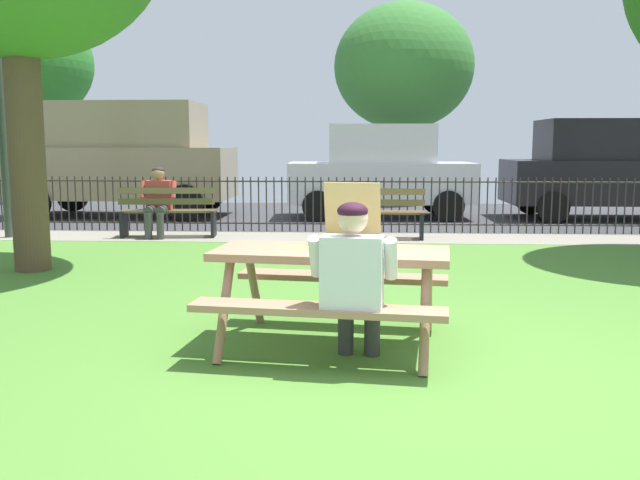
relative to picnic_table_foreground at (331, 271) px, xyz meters
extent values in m
cube|color=#4E8130|center=(0.66, 1.18, -0.61)|extent=(28.00, 11.70, 0.02)
cube|color=gray|center=(0.66, 6.33, -0.60)|extent=(28.00, 1.40, 0.01)
cube|color=#38383D|center=(0.66, 10.06, -0.60)|extent=(28.00, 6.05, 0.01)
cube|color=#A8785C|center=(0.00, 0.00, 0.14)|extent=(1.88, 0.98, 0.06)
cube|color=#A8785C|center=(-0.07, -0.60, -0.16)|extent=(1.82, 0.50, 0.05)
cube|color=#A8785C|center=(0.07, 0.60, -0.16)|extent=(1.82, 0.50, 0.05)
cylinder|color=#A8785C|center=(-0.78, -0.32, -0.24)|extent=(0.12, 0.44, 0.74)
cylinder|color=#A8785C|center=(-0.68, 0.50, -0.24)|extent=(0.12, 0.44, 0.74)
cylinder|color=#A8785C|center=(0.68, -0.50, -0.24)|extent=(0.12, 0.44, 0.74)
cylinder|color=#A8785C|center=(0.78, 0.32, -0.24)|extent=(0.12, 0.44, 0.74)
cube|color=tan|center=(0.12, 0.03, 0.18)|extent=(0.52, 0.52, 0.01)
cube|color=silver|center=(0.12, 0.03, 0.19)|extent=(0.48, 0.48, 0.00)
cube|color=tan|center=(0.08, -0.19, 0.21)|extent=(0.45, 0.09, 0.04)
cube|color=tan|center=(0.16, 0.25, 0.21)|extent=(0.45, 0.09, 0.04)
cube|color=tan|center=(-0.10, 0.07, 0.21)|extent=(0.09, 0.45, 0.04)
cube|color=tan|center=(0.34, 0.00, 0.21)|extent=(0.09, 0.45, 0.04)
cube|color=tan|center=(0.16, 0.27, 0.46)|extent=(0.47, 0.18, 0.45)
cylinder|color=tan|center=(0.12, 0.03, 0.19)|extent=(0.39, 0.39, 0.01)
cylinder|color=#EDCF72|center=(0.12, 0.03, 0.20)|extent=(0.36, 0.36, 0.00)
pyramid|color=#F1CE4F|center=(-0.27, 0.13, 0.18)|extent=(0.24, 0.18, 0.01)
cube|color=tan|center=(-0.16, 0.15, 0.18)|extent=(0.06, 0.16, 0.02)
cylinder|color=#333333|center=(0.12, -0.20, -0.38)|extent=(0.12, 0.12, 0.44)
cylinder|color=#333333|center=(0.09, -0.40, -0.13)|extent=(0.20, 0.44, 0.15)
cylinder|color=#333333|center=(0.32, -0.22, -0.38)|extent=(0.12, 0.12, 0.44)
cylinder|color=#333333|center=(0.29, -0.43, -0.13)|extent=(0.20, 0.44, 0.15)
cube|color=silver|center=(0.17, -0.63, 0.10)|extent=(0.44, 0.27, 0.52)
cylinder|color=silver|center=(-0.08, -0.54, 0.21)|extent=(0.12, 0.22, 0.31)
cylinder|color=silver|center=(0.43, -0.61, 0.21)|extent=(0.12, 0.22, 0.31)
sphere|color=beige|center=(0.17, -0.61, 0.48)|extent=(0.21, 0.21, 0.21)
ellipsoid|color=#311224|center=(0.17, -0.62, 0.53)|extent=(0.21, 0.20, 0.12)
cylinder|color=#2D2823|center=(0.66, 7.03, 0.31)|extent=(20.40, 0.03, 0.03)
cylinder|color=#2D2823|center=(0.66, 7.03, -0.45)|extent=(20.40, 0.03, 0.03)
cylinder|color=#2D2823|center=(-6.37, 7.03, -0.10)|extent=(0.02, 0.02, 0.99)
cylinder|color=#2D2823|center=(-6.23, 7.03, -0.10)|extent=(0.02, 0.02, 0.99)
cylinder|color=#2D2823|center=(-6.09, 7.03, -0.10)|extent=(0.02, 0.02, 0.99)
cylinder|color=#2D2823|center=(-5.95, 7.03, -0.10)|extent=(0.02, 0.02, 0.99)
cylinder|color=#2D2823|center=(-5.81, 7.03, -0.10)|extent=(0.02, 0.02, 0.99)
cylinder|color=#2D2823|center=(-5.67, 7.03, -0.10)|extent=(0.02, 0.02, 0.99)
cylinder|color=#2D2823|center=(-5.53, 7.03, -0.10)|extent=(0.02, 0.02, 0.99)
cylinder|color=#2D2823|center=(-5.39, 7.03, -0.10)|extent=(0.02, 0.02, 0.99)
cylinder|color=#2D2823|center=(-5.25, 7.03, -0.10)|extent=(0.02, 0.02, 0.99)
cylinder|color=#2D2823|center=(-5.10, 7.03, -0.10)|extent=(0.02, 0.02, 0.99)
cylinder|color=#2D2823|center=(-4.96, 7.03, -0.10)|extent=(0.02, 0.02, 0.99)
cylinder|color=#2D2823|center=(-4.82, 7.03, -0.10)|extent=(0.02, 0.02, 0.99)
cylinder|color=#2D2823|center=(-4.68, 7.03, -0.10)|extent=(0.02, 0.02, 0.99)
cylinder|color=#2D2823|center=(-4.54, 7.03, -0.10)|extent=(0.02, 0.02, 0.99)
cylinder|color=#2D2823|center=(-4.40, 7.03, -0.10)|extent=(0.02, 0.02, 0.99)
cylinder|color=#2D2823|center=(-4.26, 7.03, -0.10)|extent=(0.02, 0.02, 0.99)
cylinder|color=#2D2823|center=(-4.12, 7.03, -0.10)|extent=(0.02, 0.02, 0.99)
cylinder|color=#2D2823|center=(-3.98, 7.03, -0.10)|extent=(0.02, 0.02, 0.99)
cylinder|color=#2D2823|center=(-3.84, 7.03, -0.10)|extent=(0.02, 0.02, 0.99)
cylinder|color=#2D2823|center=(-3.70, 7.03, -0.10)|extent=(0.02, 0.02, 0.99)
cylinder|color=#2D2823|center=(-3.56, 7.03, -0.10)|extent=(0.02, 0.02, 0.99)
cylinder|color=#2D2823|center=(-3.42, 7.03, -0.10)|extent=(0.02, 0.02, 0.99)
cylinder|color=#2D2823|center=(-3.28, 7.03, -0.10)|extent=(0.02, 0.02, 0.99)
cylinder|color=#2D2823|center=(-3.14, 7.03, -0.10)|extent=(0.02, 0.02, 0.99)
cylinder|color=#2D2823|center=(-2.99, 7.03, -0.10)|extent=(0.02, 0.02, 0.99)
cylinder|color=#2D2823|center=(-2.85, 7.03, -0.10)|extent=(0.02, 0.02, 0.99)
cylinder|color=#2D2823|center=(-2.71, 7.03, -0.10)|extent=(0.02, 0.02, 0.99)
cylinder|color=#2D2823|center=(-2.57, 7.03, -0.10)|extent=(0.02, 0.02, 0.99)
cylinder|color=#2D2823|center=(-2.43, 7.03, -0.10)|extent=(0.02, 0.02, 0.99)
cylinder|color=#2D2823|center=(-2.29, 7.03, -0.10)|extent=(0.02, 0.02, 0.99)
cylinder|color=#2D2823|center=(-2.15, 7.03, -0.10)|extent=(0.02, 0.02, 0.99)
cylinder|color=#2D2823|center=(-2.01, 7.03, -0.10)|extent=(0.02, 0.02, 0.99)
cylinder|color=#2D2823|center=(-1.87, 7.03, -0.10)|extent=(0.02, 0.02, 0.99)
cylinder|color=#2D2823|center=(-1.73, 7.03, -0.10)|extent=(0.02, 0.02, 0.99)
cylinder|color=#2D2823|center=(-1.59, 7.03, -0.10)|extent=(0.02, 0.02, 0.99)
cylinder|color=#2D2823|center=(-1.45, 7.03, -0.10)|extent=(0.02, 0.02, 0.99)
cylinder|color=#2D2823|center=(-1.31, 7.03, -0.10)|extent=(0.02, 0.02, 0.99)
cylinder|color=#2D2823|center=(-1.17, 7.03, -0.10)|extent=(0.02, 0.02, 0.99)
cylinder|color=#2D2823|center=(-1.03, 7.03, -0.10)|extent=(0.02, 0.02, 0.99)
cylinder|color=#2D2823|center=(-0.88, 7.03, -0.10)|extent=(0.02, 0.02, 0.99)
cylinder|color=#2D2823|center=(-0.74, 7.03, -0.10)|extent=(0.02, 0.02, 0.99)
cylinder|color=#2D2823|center=(-0.60, 7.03, -0.10)|extent=(0.02, 0.02, 0.99)
cylinder|color=#2D2823|center=(-0.46, 7.03, -0.10)|extent=(0.02, 0.02, 0.99)
cylinder|color=#2D2823|center=(-0.32, 7.03, -0.10)|extent=(0.02, 0.02, 0.99)
cylinder|color=#2D2823|center=(-0.18, 7.03, -0.10)|extent=(0.02, 0.02, 0.99)
cylinder|color=#2D2823|center=(-0.04, 7.03, -0.10)|extent=(0.02, 0.02, 0.99)
cylinder|color=#2D2823|center=(0.10, 7.03, -0.10)|extent=(0.02, 0.02, 0.99)
cylinder|color=#2D2823|center=(0.24, 7.03, -0.10)|extent=(0.02, 0.02, 0.99)
cylinder|color=#2D2823|center=(0.38, 7.03, -0.10)|extent=(0.02, 0.02, 0.99)
cylinder|color=#2D2823|center=(0.52, 7.03, -0.10)|extent=(0.02, 0.02, 0.99)
cylinder|color=#2D2823|center=(0.66, 7.03, -0.10)|extent=(0.02, 0.02, 0.99)
cylinder|color=#2D2823|center=(0.80, 7.03, -0.10)|extent=(0.02, 0.02, 0.99)
cylinder|color=#2D2823|center=(0.94, 7.03, -0.10)|extent=(0.02, 0.02, 0.99)
cylinder|color=#2D2823|center=(1.08, 7.03, -0.10)|extent=(0.02, 0.02, 0.99)
cylinder|color=#2D2823|center=(1.23, 7.03, -0.10)|extent=(0.02, 0.02, 0.99)
cylinder|color=#2D2823|center=(1.37, 7.03, -0.10)|extent=(0.02, 0.02, 0.99)
cylinder|color=#2D2823|center=(1.51, 7.03, -0.10)|extent=(0.02, 0.02, 0.99)
cylinder|color=#2D2823|center=(1.65, 7.03, -0.10)|extent=(0.02, 0.02, 0.99)
cylinder|color=#2D2823|center=(1.79, 7.03, -0.10)|extent=(0.02, 0.02, 0.99)
cylinder|color=#2D2823|center=(1.93, 7.03, -0.10)|extent=(0.02, 0.02, 0.99)
cylinder|color=#2D2823|center=(2.07, 7.03, -0.10)|extent=(0.02, 0.02, 0.99)
cylinder|color=#2D2823|center=(2.21, 7.03, -0.10)|extent=(0.02, 0.02, 0.99)
cylinder|color=#2D2823|center=(2.35, 7.03, -0.10)|extent=(0.02, 0.02, 0.99)
cylinder|color=#2D2823|center=(2.49, 7.03, -0.10)|extent=(0.02, 0.02, 0.99)
cylinder|color=#2D2823|center=(2.63, 7.03, -0.10)|extent=(0.02, 0.02, 0.99)
cylinder|color=#2D2823|center=(2.77, 7.03, -0.10)|extent=(0.02, 0.02, 0.99)
cylinder|color=#2D2823|center=(2.91, 7.03, -0.10)|extent=(0.02, 0.02, 0.99)
cylinder|color=#2D2823|center=(3.05, 7.03, -0.10)|extent=(0.02, 0.02, 0.99)
cylinder|color=#2D2823|center=(3.20, 7.03, -0.10)|extent=(0.02, 0.02, 0.99)
cylinder|color=#2D2823|center=(3.34, 7.03, -0.10)|extent=(0.02, 0.02, 0.99)
cylinder|color=#2D2823|center=(3.48, 7.03, -0.10)|extent=(0.02, 0.02, 0.99)
cylinder|color=#2D2823|center=(3.62, 7.03, -0.10)|extent=(0.02, 0.02, 0.99)
cylinder|color=#2D2823|center=(3.76, 7.03, -0.10)|extent=(0.02, 0.02, 0.99)
cylinder|color=#2D2823|center=(3.90, 7.03, -0.10)|extent=(0.02, 0.02, 0.99)
cylinder|color=#2D2823|center=(4.04, 7.03, -0.10)|extent=(0.02, 0.02, 0.99)
cylinder|color=#2D2823|center=(4.18, 7.03, -0.10)|extent=(0.02, 0.02, 0.99)
cylinder|color=#2D2823|center=(4.32, 7.03, -0.10)|extent=(0.02, 0.02, 0.99)
cylinder|color=#2D2823|center=(4.46, 7.03, -0.10)|extent=(0.02, 0.02, 0.99)
cylinder|color=#2D2823|center=(4.60, 7.03, -0.10)|extent=(0.02, 0.02, 0.99)
cylinder|color=#2D2823|center=(4.74, 7.03, -0.10)|extent=(0.02, 0.02, 0.99)
cylinder|color=#2D2823|center=(4.88, 7.03, -0.10)|extent=(0.02, 0.02, 0.99)
cylinder|color=#2D2823|center=(5.02, 7.03, -0.10)|extent=(0.02, 0.02, 0.99)
cube|color=brown|center=(-3.03, 6.40, -0.16)|extent=(1.60, 0.25, 0.04)
cube|color=brown|center=(-3.02, 6.26, -0.16)|extent=(1.60, 0.25, 0.04)
cube|color=brown|center=(-3.01, 6.12, -0.16)|extent=(1.60, 0.25, 0.04)
cube|color=brown|center=(-3.00, 6.06, 0.02)|extent=(1.60, 0.20, 0.11)
cube|color=brown|center=(-3.00, 6.06, 0.20)|extent=(1.60, 0.20, 0.11)
cube|color=black|center=(-2.26, 6.28, -0.38)|extent=(0.09, 0.44, 0.44)
cube|color=black|center=(-3.77, 6.14, -0.38)|extent=(0.09, 0.44, 0.44)
cube|color=brown|center=(0.51, 6.40, -0.16)|extent=(1.60, 0.16, 0.04)
cube|color=brown|center=(0.51, 6.26, -0.16)|extent=(1.60, 0.16, 0.04)
cube|color=brown|center=(0.50, 6.12, -0.16)|extent=(1.60, 0.16, 0.04)
cube|color=brown|center=(0.50, 6.06, 0.02)|extent=(1.60, 0.12, 0.11)
cube|color=brown|center=(0.50, 6.06, 0.20)|extent=(1.60, 0.12, 0.11)
cube|color=black|center=(1.27, 6.19, -0.38)|extent=(0.07, 0.44, 0.44)
cube|color=black|center=(-0.25, 6.24, -0.38)|extent=(0.07, 0.44, 0.44)
cylinder|color=#3E3E3E|center=(-3.07, 5.90, -0.38)|extent=(0.12, 0.12, 0.44)
cylinder|color=#3E3E3E|center=(-3.09, 6.11, -0.13)|extent=(0.18, 0.43, 0.15)
cylinder|color=#3E3E3E|center=(-3.27, 5.89, -0.38)|extent=(0.12, 0.12, 0.44)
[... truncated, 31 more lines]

